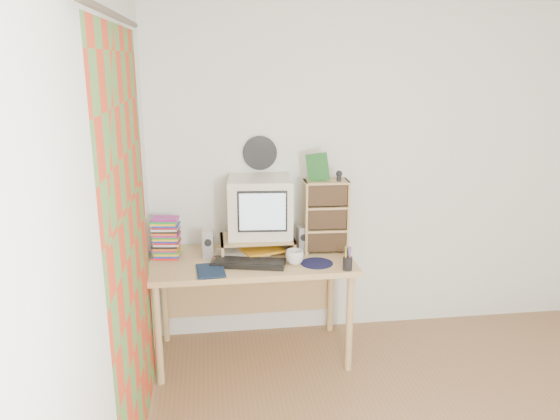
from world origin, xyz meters
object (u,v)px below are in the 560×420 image
object	(u,v)px
desk	(251,273)
cd_rack	(326,216)
keyboard	(248,263)
crt_monitor	(260,207)
diary	(197,270)
dvd_stack	(166,241)
mug	(295,257)

from	to	relation	value
desk	cd_rack	distance (m)	0.67
keyboard	cd_rack	xyz separation A→B (m)	(0.57, 0.22, 0.24)
keyboard	desk	bearing A→B (deg)	94.38
crt_monitor	diary	size ratio (longest dim) A/B	2.00
cd_rack	crt_monitor	bearing A→B (deg)	173.30
keyboard	dvd_stack	world-z (taller)	dvd_stack
dvd_stack	diary	distance (m)	0.40
mug	diary	bearing A→B (deg)	-172.84
keyboard	diary	distance (m)	0.35
diary	dvd_stack	bearing A→B (deg)	118.68
crt_monitor	desk	bearing A→B (deg)	-126.93
dvd_stack	keyboard	bearing A→B (deg)	-15.70
crt_monitor	cd_rack	distance (m)	0.47
keyboard	diary	world-z (taller)	diary
cd_rack	mug	distance (m)	0.41
dvd_stack	cd_rack	xyz separation A→B (m)	(1.12, -0.01, 0.14)
crt_monitor	mug	bearing A→B (deg)	-51.10
crt_monitor	diary	bearing A→B (deg)	-134.75
desk	mug	distance (m)	0.40
dvd_stack	diary	world-z (taller)	dvd_stack
cd_rack	mug	xyz separation A→B (m)	(-0.26, -0.23, -0.21)
desk	diary	bearing A→B (deg)	-141.54
dvd_stack	diary	size ratio (longest dim) A/B	1.14
dvd_stack	mug	world-z (taller)	dvd_stack
keyboard	cd_rack	world-z (taller)	cd_rack
keyboard	mug	world-z (taller)	mug
diary	keyboard	bearing A→B (deg)	11.24
crt_monitor	keyboard	xyz separation A→B (m)	(-0.11, -0.29, -0.31)
keyboard	dvd_stack	size ratio (longest dim) A/B	1.98
keyboard	dvd_stack	xyz separation A→B (m)	(-0.55, 0.23, 0.11)
desk	crt_monitor	size ratio (longest dim) A/B	3.21
desk	mug	size ratio (longest dim) A/B	11.29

